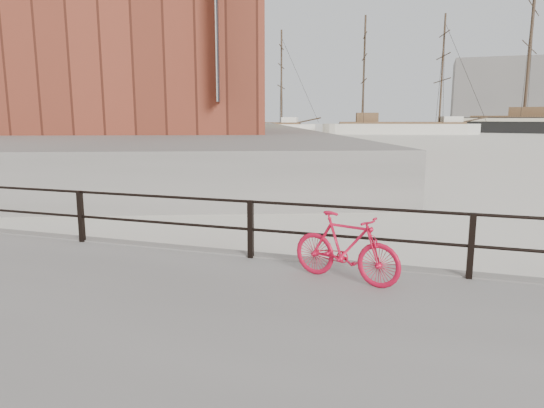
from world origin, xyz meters
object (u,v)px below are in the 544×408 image
Objects in this scene: workboat_near at (116,150)px; workboat_far at (183,141)px; bicycle at (346,247)px; schooner_left at (251,133)px; schooner_mid at (400,134)px.

workboat_near and workboat_far have the same top height.
bicycle is at bearing -88.88° from workboat_near.
schooner_left is (-30.03, 75.54, -0.86)m from bicycle.
workboat_far is (3.12, -30.93, 0.00)m from schooner_left.
bicycle is at bearing -79.25° from schooner_left.
schooner_mid reaches higher than workboat_near.
schooner_left is 2.18× the size of workboat_far.
schooner_mid reaches higher than schooner_left.
workboat_far is at bearing 58.37° from workboat_near.
workboat_near is (-24.62, 28.50, -0.86)m from bicycle.
schooner_left is (-25.94, -1.50, 0.00)m from schooner_mid.
schooner_left is at bearing 129.05° from bicycle.
schooner_mid is at bearing 110.41° from bicycle.
schooner_left is 31.08m from workboat_far.
workboat_near is at bearing -124.92° from schooner_mid.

